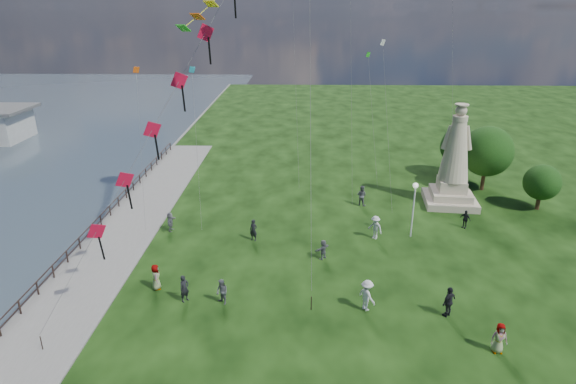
{
  "coord_description": "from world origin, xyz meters",
  "views": [
    {
      "loc": [
        -0.23,
        -20.96,
        16.72
      ],
      "look_at": [
        -1.0,
        8.0,
        5.5
      ],
      "focal_mm": 30.0,
      "sensor_mm": 36.0,
      "label": 1
    }
  ],
  "objects_px": {
    "person_2": "(367,295)",
    "person_6": "(254,230)",
    "person_8": "(375,227)",
    "person_4": "(499,338)",
    "statue": "(454,168)",
    "person_10": "(156,277)",
    "person_3": "(449,302)",
    "person_9": "(465,219)",
    "person_1": "(222,292)",
    "person_0": "(184,289)",
    "person_7": "(362,195)",
    "person_11": "(323,249)",
    "lamppost": "(414,198)",
    "person_5": "(170,222)"
  },
  "relations": [
    {
      "from": "person_3",
      "to": "person_7",
      "type": "xyz_separation_m",
      "value": [
        -3.07,
        16.51,
        -0.02
      ]
    },
    {
      "from": "person_1",
      "to": "person_8",
      "type": "bearing_deg",
      "value": 84.73
    },
    {
      "from": "person_6",
      "to": "person_7",
      "type": "distance_m",
      "value": 11.55
    },
    {
      "from": "person_1",
      "to": "person_8",
      "type": "xyz_separation_m",
      "value": [
        10.37,
        8.99,
        0.12
      ]
    },
    {
      "from": "person_3",
      "to": "person_0",
      "type": "bearing_deg",
      "value": -43.81
    },
    {
      "from": "lamppost",
      "to": "person_9",
      "type": "height_order",
      "value": "lamppost"
    },
    {
      "from": "person_2",
      "to": "person_6",
      "type": "xyz_separation_m",
      "value": [
        -7.46,
        8.8,
        -0.13
      ]
    },
    {
      "from": "person_9",
      "to": "person_1",
      "type": "bearing_deg",
      "value": -102.72
    },
    {
      "from": "person_6",
      "to": "person_0",
      "type": "bearing_deg",
      "value": -90.9
    },
    {
      "from": "person_2",
      "to": "person_4",
      "type": "distance_m",
      "value": 7.25
    },
    {
      "from": "lamppost",
      "to": "person_0",
      "type": "relative_size",
      "value": 2.56
    },
    {
      "from": "person_6",
      "to": "person_8",
      "type": "height_order",
      "value": "person_8"
    },
    {
      "from": "person_3",
      "to": "person_6",
      "type": "relative_size",
      "value": 1.12
    },
    {
      "from": "person_7",
      "to": "person_5",
      "type": "bearing_deg",
      "value": 51.75
    },
    {
      "from": "person_6",
      "to": "person_10",
      "type": "relative_size",
      "value": 1.0
    },
    {
      "from": "statue",
      "to": "person_1",
      "type": "bearing_deg",
      "value": -132.21
    },
    {
      "from": "person_4",
      "to": "person_10",
      "type": "relative_size",
      "value": 1.0
    },
    {
      "from": "person_0",
      "to": "person_2",
      "type": "relative_size",
      "value": 0.89
    },
    {
      "from": "statue",
      "to": "person_11",
      "type": "distance_m",
      "value": 16.11
    },
    {
      "from": "person_0",
      "to": "person_3",
      "type": "height_order",
      "value": "person_3"
    },
    {
      "from": "statue",
      "to": "person_7",
      "type": "bearing_deg",
      "value": -169.79
    },
    {
      "from": "lamppost",
      "to": "person_3",
      "type": "bearing_deg",
      "value": -90.25
    },
    {
      "from": "person_3",
      "to": "person_6",
      "type": "bearing_deg",
      "value": -77.36
    },
    {
      "from": "statue",
      "to": "person_8",
      "type": "distance_m",
      "value": 10.92
    },
    {
      "from": "statue",
      "to": "person_0",
      "type": "height_order",
      "value": "statue"
    },
    {
      "from": "person_7",
      "to": "person_11",
      "type": "relative_size",
      "value": 1.28
    },
    {
      "from": "person_1",
      "to": "person_2",
      "type": "distance_m",
      "value": 8.56
    },
    {
      "from": "person_3",
      "to": "person_9",
      "type": "distance_m",
      "value": 12.9
    },
    {
      "from": "person_2",
      "to": "person_7",
      "type": "height_order",
      "value": "person_2"
    },
    {
      "from": "person_7",
      "to": "person_1",
      "type": "bearing_deg",
      "value": 88.94
    },
    {
      "from": "lamppost",
      "to": "person_4",
      "type": "relative_size",
      "value": 2.61
    },
    {
      "from": "statue",
      "to": "person_5",
      "type": "height_order",
      "value": "statue"
    },
    {
      "from": "person_11",
      "to": "person_1",
      "type": "bearing_deg",
      "value": -3.54
    },
    {
      "from": "statue",
      "to": "person_0",
      "type": "relative_size",
      "value": 5.23
    },
    {
      "from": "person_2",
      "to": "person_8",
      "type": "height_order",
      "value": "person_2"
    },
    {
      "from": "person_7",
      "to": "person_11",
      "type": "xyz_separation_m",
      "value": [
        -3.84,
        -9.95,
        -0.2
      ]
    },
    {
      "from": "person_8",
      "to": "person_4",
      "type": "bearing_deg",
      "value": -27.06
    },
    {
      "from": "person_3",
      "to": "person_11",
      "type": "height_order",
      "value": "person_3"
    },
    {
      "from": "person_3",
      "to": "person_5",
      "type": "relative_size",
      "value": 1.21
    },
    {
      "from": "person_5",
      "to": "person_11",
      "type": "height_order",
      "value": "person_5"
    },
    {
      "from": "person_6",
      "to": "person_7",
      "type": "xyz_separation_m",
      "value": [
        9.01,
        7.21,
        0.08
      ]
    },
    {
      "from": "person_4",
      "to": "person_9",
      "type": "relative_size",
      "value": 1.13
    },
    {
      "from": "person_8",
      "to": "person_10",
      "type": "height_order",
      "value": "person_8"
    },
    {
      "from": "lamppost",
      "to": "person_6",
      "type": "distance_m",
      "value": 12.39
    },
    {
      "from": "person_7",
      "to": "person_8",
      "type": "xyz_separation_m",
      "value": [
        0.27,
        -6.65,
        0.0
      ]
    },
    {
      "from": "statue",
      "to": "person_2",
      "type": "height_order",
      "value": "statue"
    },
    {
      "from": "lamppost",
      "to": "person_8",
      "type": "distance_m",
      "value": 3.66
    },
    {
      "from": "person_0",
      "to": "person_1",
      "type": "bearing_deg",
      "value": -57.14
    },
    {
      "from": "lamppost",
      "to": "person_11",
      "type": "height_order",
      "value": "lamppost"
    },
    {
      "from": "person_6",
      "to": "person_10",
      "type": "xyz_separation_m",
      "value": [
        -5.5,
        -6.91,
        0.0
      ]
    }
  ]
}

